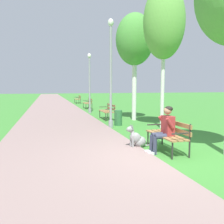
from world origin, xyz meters
TOP-DOWN VIEW (x-y plane):
  - ground_plane at (0.00, 0.00)m, footprint 120.00×120.00m
  - paved_path at (-2.15, 24.00)m, footprint 4.01×60.00m
  - park_bench_near at (0.49, 0.51)m, footprint 0.55×1.50m
  - park_bench_mid at (0.47, 6.90)m, footprint 0.55×1.50m
  - park_bench_far at (0.54, 13.45)m, footprint 0.55×1.50m
  - park_bench_furthest at (0.58, 19.94)m, footprint 0.55×1.50m
  - person_seated_on_near_bench at (0.28, 0.41)m, footprint 0.74×0.49m
  - dog_grey at (-0.21, 1.08)m, footprint 0.83×0.33m
  - lamp_post_near at (-0.04, 4.49)m, footprint 0.24×0.24m
  - lamp_post_mid at (0.07, 10.14)m, footprint 0.24×0.24m
  - birch_tree_second at (2.02, 3.74)m, footprint 1.71×1.66m
  - birch_tree_third at (1.75, 6.28)m, footprint 1.96×1.97m
  - litter_bin at (0.42, 4.89)m, footprint 0.36×0.36m

SIDE VIEW (x-z plane):
  - ground_plane at x=0.00m, z-range 0.00..0.00m
  - paved_path at x=-2.15m, z-range 0.00..0.04m
  - dog_grey at x=-0.21m, z-range -0.09..0.61m
  - litter_bin at x=0.42m, z-range 0.00..0.70m
  - park_bench_near at x=0.49m, z-range 0.09..0.94m
  - park_bench_mid at x=0.47m, z-range 0.09..0.94m
  - park_bench_far at x=0.54m, z-range 0.09..0.94m
  - park_bench_furthest at x=0.58m, z-range 0.09..0.94m
  - person_seated_on_near_bench at x=0.28m, z-range 0.06..1.31m
  - lamp_post_mid at x=0.07m, z-range 0.07..4.04m
  - lamp_post_near at x=-0.04m, z-range 0.08..4.67m
  - birch_tree_third at x=1.75m, z-range 1.39..6.91m
  - birch_tree_second at x=2.02m, z-range 1.42..7.36m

